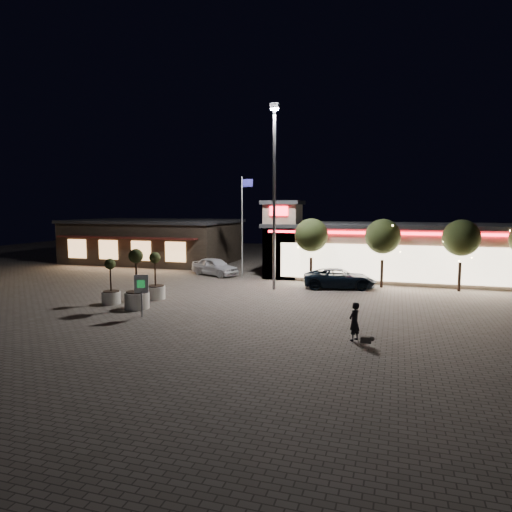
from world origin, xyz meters
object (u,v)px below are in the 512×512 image
(white_sedan, at_px, (215,266))
(valet_sign, at_px, (141,288))
(pickup_truck, at_px, (340,278))
(pedestrian, at_px, (354,321))
(planter_mid, at_px, (137,290))
(planter_left, at_px, (111,290))

(white_sedan, distance_m, valet_sign, 14.49)
(white_sedan, height_order, valet_sign, valet_sign)
(pickup_truck, xyz_separation_m, pedestrian, (2.11, -12.40, 0.13))
(white_sedan, xyz_separation_m, planter_mid, (0.57, -12.66, 0.29))
(pedestrian, distance_m, planter_left, 14.50)
(white_sedan, bearing_deg, pickup_truck, -81.29)
(pickup_truck, xyz_separation_m, planter_left, (-12.02, -9.15, 0.13))
(pickup_truck, distance_m, pedestrian, 12.58)
(pedestrian, height_order, valet_sign, valet_sign)
(pickup_truck, xyz_separation_m, valet_sign, (-8.62, -11.41, 0.84))
(pedestrian, xyz_separation_m, planter_mid, (-12.06, 2.67, 0.21))
(planter_left, relative_size, planter_mid, 0.80)
(white_sedan, height_order, planter_mid, planter_mid)
(pickup_truck, height_order, planter_mid, planter_mid)
(pickup_truck, height_order, valet_sign, valet_sign)
(pedestrian, bearing_deg, pickup_truck, -141.38)
(pickup_truck, xyz_separation_m, planter_mid, (-9.95, -9.73, 0.34))
(white_sedan, relative_size, pedestrian, 2.65)
(white_sedan, distance_m, planter_left, 12.18)
(planter_left, height_order, valet_sign, planter_left)
(white_sedan, distance_m, pedestrian, 19.86)
(planter_mid, bearing_deg, valet_sign, -51.72)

